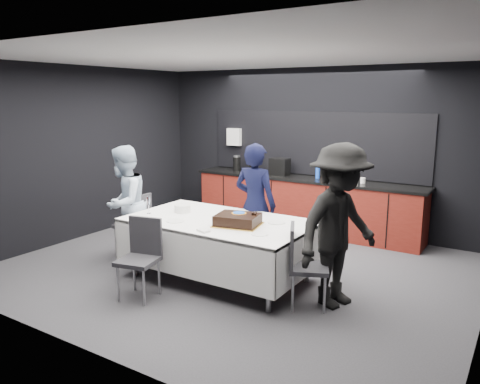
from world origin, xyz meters
name	(u,v)px	position (x,y,z in m)	size (l,w,h in m)	color
ground	(236,269)	(0.00, 0.00, 0.00)	(6.00, 6.00, 0.00)	#3D3C41
room_shell	(236,132)	(0.00, 0.00, 1.86)	(6.04, 5.04, 2.82)	white
kitchenette	(304,200)	(-0.02, 2.22, 0.54)	(4.10, 0.64, 2.05)	#5B140E
party_table	(219,230)	(0.00, -0.40, 0.64)	(2.32, 1.32, 0.78)	#99999E
cake_assembly	(238,220)	(0.34, -0.49, 0.85)	(0.62, 0.54, 0.17)	gold
plate_stack	(182,208)	(-0.64, -0.33, 0.83)	(0.22, 0.22, 0.10)	white
loose_plate_near	(175,221)	(-0.42, -0.75, 0.78)	(0.22, 0.22, 0.01)	white
loose_plate_right_a	(277,222)	(0.68, -0.14, 0.78)	(0.22, 0.22, 0.01)	white
loose_plate_right_b	(260,234)	(0.75, -0.68, 0.78)	(0.20, 0.20, 0.01)	white
loose_plate_far	(235,212)	(-0.02, 0.02, 0.78)	(0.21, 0.21, 0.01)	white
fork_pile	(203,231)	(0.15, -0.93, 0.79)	(0.15, 0.09, 0.02)	white
champagne_flute	(149,202)	(-0.97, -0.63, 0.94)	(0.06, 0.06, 0.22)	white
chair_left	(136,221)	(-1.52, -0.34, 0.53)	(0.43, 0.43, 0.92)	#2B2B30
chair_right	(302,260)	(1.24, -0.58, 0.53)	(0.56, 0.56, 0.92)	#2B2B30
chair_near	(141,252)	(-0.46, -1.32, 0.53)	(0.50, 0.50, 0.92)	#2B2B30
person_center	(255,204)	(0.10, 0.33, 0.85)	(0.62, 0.40, 1.69)	black
person_left	(125,203)	(-1.57, -0.48, 0.82)	(0.79, 0.62, 1.63)	silver
person_right	(339,226)	(1.55, -0.33, 0.91)	(1.18, 0.68, 1.82)	black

